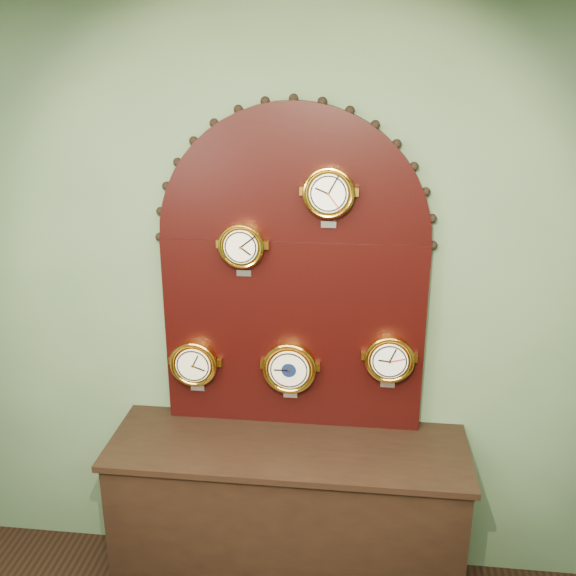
# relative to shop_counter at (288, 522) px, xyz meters

# --- Properties ---
(wall_back) EXTENTS (4.00, 0.00, 4.00)m
(wall_back) POSITION_rel_shop_counter_xyz_m (0.00, 0.27, 1.00)
(wall_back) COLOR #4F6B49
(wall_back) RESTS_ON ground
(shop_counter) EXTENTS (1.60, 0.50, 0.80)m
(shop_counter) POSITION_rel_shop_counter_xyz_m (0.00, 0.00, 0.00)
(shop_counter) COLOR black
(shop_counter) RESTS_ON ground_plane
(display_board) EXTENTS (1.26, 0.06, 1.53)m
(display_board) POSITION_rel_shop_counter_xyz_m (0.00, 0.22, 1.23)
(display_board) COLOR black
(display_board) RESTS_ON shop_counter
(roman_clock) EXTENTS (0.20, 0.08, 0.25)m
(roman_clock) POSITION_rel_shop_counter_xyz_m (-0.22, 0.15, 1.32)
(roman_clock) COLOR gold
(roman_clock) RESTS_ON display_board
(arabic_clock) EXTENTS (0.22, 0.08, 0.27)m
(arabic_clock) POSITION_rel_shop_counter_xyz_m (0.16, 0.15, 1.56)
(arabic_clock) COLOR gold
(arabic_clock) RESTS_ON display_board
(hygrometer) EXTENTS (0.22, 0.08, 0.27)m
(hygrometer) POSITION_rel_shop_counter_xyz_m (-0.46, 0.15, 0.74)
(hygrometer) COLOR gold
(hygrometer) RESTS_ON display_board
(barometer) EXTENTS (0.25, 0.08, 0.30)m
(barometer) POSITION_rel_shop_counter_xyz_m (-0.01, 0.15, 0.75)
(barometer) COLOR gold
(barometer) RESTS_ON display_board
(tide_clock) EXTENTS (0.22, 0.08, 0.27)m
(tide_clock) POSITION_rel_shop_counter_xyz_m (0.44, 0.15, 0.81)
(tide_clock) COLOR gold
(tide_clock) RESTS_ON display_board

